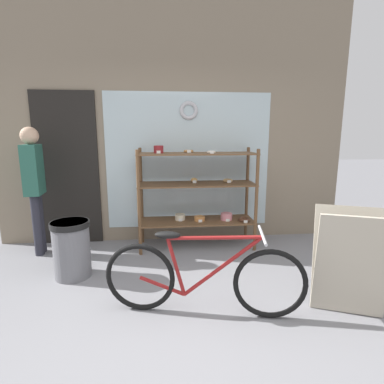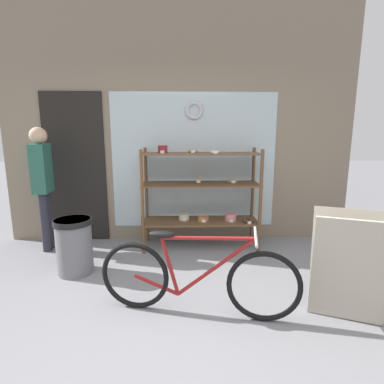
{
  "view_description": "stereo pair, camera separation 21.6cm",
  "coord_description": "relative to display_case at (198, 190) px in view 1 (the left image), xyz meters",
  "views": [
    {
      "loc": [
        -0.17,
        -1.89,
        1.54
      ],
      "look_at": [
        0.14,
        1.27,
        0.92
      ],
      "focal_mm": 28.0,
      "sensor_mm": 36.0,
      "label": 1
    },
    {
      "loc": [
        0.04,
        -1.91,
        1.54
      ],
      "look_at": [
        0.14,
        1.27,
        0.92
      ],
      "focal_mm": 28.0,
      "sensor_mm": 36.0,
      "label": 2
    }
  ],
  "objects": [
    {
      "name": "trash_bin",
      "position": [
        -1.46,
        -0.76,
        -0.45
      ],
      "size": [
        0.41,
        0.41,
        0.62
      ],
      "color": "slate",
      "rests_on": "ground_plane"
    },
    {
      "name": "pedestrian",
      "position": [
        -2.07,
        -0.05,
        0.16
      ],
      "size": [
        0.21,
        0.34,
        1.62
      ],
      "rotation": [
        0.0,
        0.0,
        -1.48
      ],
      "color": "#282833",
      "rests_on": "ground_plane"
    },
    {
      "name": "bicycle",
      "position": [
        -0.14,
        -1.58,
        -0.45
      ],
      "size": [
        1.7,
        0.52,
        0.75
      ],
      "rotation": [
        0.0,
        0.0,
        -0.21
      ],
      "color": "black",
      "rests_on": "ground_plane"
    },
    {
      "name": "sandwich_board",
      "position": [
        1.1,
        -1.69,
        -0.33
      ],
      "size": [
        0.68,
        0.57,
        0.91
      ],
      "rotation": [
        0.0,
        0.0,
        -0.38
      ],
      "color": "#B2A893",
      "rests_on": "ground_plane"
    },
    {
      "name": "storefront_facade",
      "position": [
        -0.34,
        0.38,
        0.84
      ],
      "size": [
        4.93,
        0.13,
        3.34
      ],
      "color": "gray",
      "rests_on": "ground_plane"
    },
    {
      "name": "display_case",
      "position": [
        0.0,
        0.0,
        0.0
      ],
      "size": [
        1.55,
        0.49,
        1.39
      ],
      "color": "brown",
      "rests_on": "ground_plane"
    },
    {
      "name": "ground_plane",
      "position": [
        -0.29,
        -2.03,
        -0.79
      ],
      "size": [
        30.0,
        30.0,
        0.0
      ],
      "primitive_type": "plane",
      "color": "gray"
    }
  ]
}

